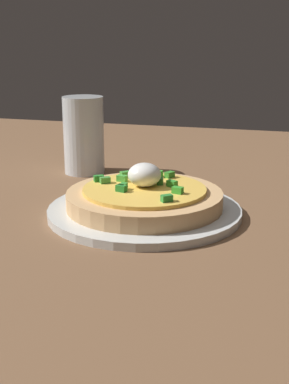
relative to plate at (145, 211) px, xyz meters
The scene contains 4 objects.
dining_table 15.02cm from the plate, 81.60° to the left, with size 127.72×89.88×3.46cm, color brown.
plate is the anchor object (origin of this frame).
pizza 1.87cm from the plate, 20.29° to the left, with size 19.67×19.67×5.54cm.
cup_near 24.29cm from the plate, 40.35° to the left, with size 6.59×6.59×12.43cm.
Camera 1 is at (-63.86, -32.00, 25.63)cm, focal length 49.91 mm.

